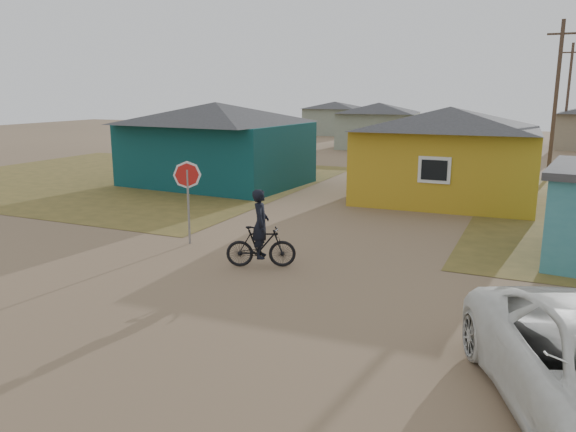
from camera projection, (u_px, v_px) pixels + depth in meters
The scene contains 10 objects.
ground at pixel (228, 299), 12.53m from camera, with size 120.00×120.00×0.00m, color #83684B.
grass_nw at pixel (124, 178), 29.72m from camera, with size 20.00×18.00×0.00m, color brown.
house_teal at pixel (216, 142), 27.50m from camera, with size 8.93×7.08×4.00m.
house_yellow at pixel (448, 152), 23.52m from camera, with size 7.72×6.76×3.90m.
house_pale_west at pixel (378, 125), 44.75m from camera, with size 7.04×6.15×3.60m.
house_pale_north at pixel (335, 118), 58.66m from camera, with size 6.28×5.81×3.40m.
utility_pole_near at pixel (556, 99), 28.56m from camera, with size 1.40×0.20×8.00m.
utility_pole_far at pixel (568, 96), 42.37m from camera, with size 1.40×0.20×8.00m.
stop_sign at pixel (188, 184), 16.64m from camera, with size 0.82×0.20×2.52m.
cyclist at pixel (261, 239), 14.67m from camera, with size 1.89×1.21×2.07m.
Camera 1 is at (6.10, -10.21, 4.56)m, focal length 35.00 mm.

